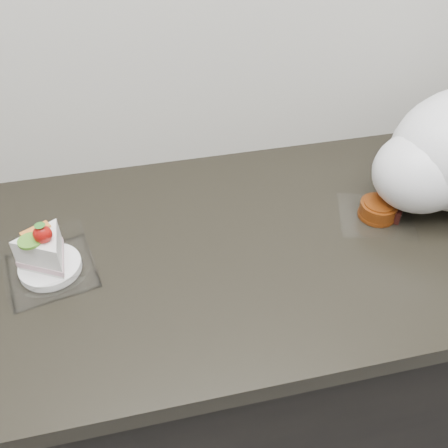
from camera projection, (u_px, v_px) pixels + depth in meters
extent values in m
cube|color=black|center=(223.00, 374.00, 1.30)|extent=(2.00, 0.60, 0.86)
cube|color=black|center=(223.00, 251.00, 1.00)|extent=(2.04, 0.64, 0.04)
cube|color=white|center=(52.00, 270.00, 0.93)|extent=(0.18, 0.18, 0.00)
cylinder|color=white|center=(50.00, 267.00, 0.93)|extent=(0.11, 0.11, 0.02)
ellipsoid|color=red|center=(43.00, 234.00, 0.86)|extent=(0.03, 0.03, 0.03)
cone|color=#2D7223|center=(40.00, 227.00, 0.85)|extent=(0.02, 0.02, 0.01)
cylinder|color=#57A730|center=(30.00, 241.00, 0.87)|extent=(0.04, 0.04, 0.01)
cube|color=orange|center=(35.00, 230.00, 0.89)|extent=(0.05, 0.04, 0.01)
cube|color=white|center=(376.00, 216.00, 1.05)|extent=(0.19, 0.19, 0.00)
cylinder|color=#71320D|center=(378.00, 210.00, 1.04)|extent=(0.09, 0.09, 0.03)
cylinder|color=#71320D|center=(377.00, 214.00, 1.05)|extent=(0.09, 0.09, 0.01)
cylinder|color=#71320D|center=(380.00, 203.00, 1.03)|extent=(0.07, 0.07, 0.00)
cube|color=black|center=(395.00, 216.00, 1.03)|extent=(0.03, 0.03, 0.03)
ellipsoid|color=white|center=(422.00, 171.00, 1.00)|extent=(0.25, 0.23, 0.17)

